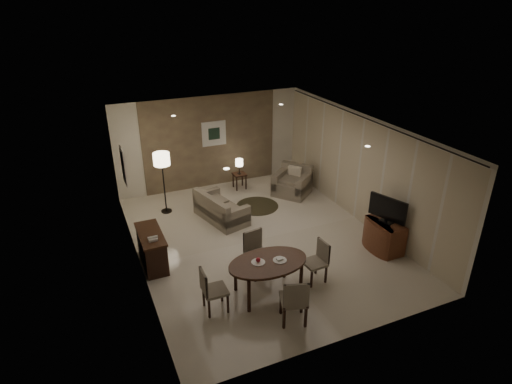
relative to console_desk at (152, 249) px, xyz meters
name	(u,v)px	position (x,y,z in m)	size (l,w,h in m)	color
room_shell	(253,181)	(2.49, 0.40, 0.98)	(5.50, 7.00, 2.70)	beige
taupe_accent	(211,142)	(2.49, 3.48, 0.98)	(3.96, 0.03, 2.70)	#7B6A4D
curtain_wall	(359,170)	(5.17, 0.00, 0.95)	(0.08, 6.70, 2.58)	beige
curtain_rod	(365,118)	(5.17, 0.00, 2.27)	(0.03, 0.03, 6.80)	black
art_back_frame	(214,134)	(2.59, 3.46, 1.23)	(0.72, 0.03, 0.72)	silver
art_back_canvas	(214,134)	(2.59, 3.44, 1.23)	(0.34, 0.01, 0.34)	#192D1F
art_left_frame	(124,166)	(-0.23, 1.20, 1.48)	(0.03, 0.60, 0.80)	silver
art_left_canvas	(124,166)	(-0.21, 1.20, 1.48)	(0.01, 0.46, 0.64)	gray
downlight_nl	(226,169)	(1.09, -1.80, 2.31)	(0.10, 0.10, 0.01)	white
downlight_nr	(368,146)	(3.89, -1.80, 2.31)	(0.10, 0.10, 0.01)	white
downlight_fl	(173,116)	(1.09, 1.80, 2.31)	(0.10, 0.10, 0.01)	white
downlight_fr	(281,104)	(3.89, 1.80, 2.31)	(0.10, 0.10, 0.01)	white
console_desk	(152,249)	(0.00, 0.00, 0.00)	(0.48, 1.20, 0.75)	#422815
telephone	(153,238)	(0.00, -0.30, 0.43)	(0.20, 0.14, 0.09)	white
tv_cabinet	(384,236)	(4.89, -1.50, -0.03)	(0.48, 0.90, 0.70)	brown
flat_tv	(388,209)	(4.87, -1.50, 0.65)	(0.06, 0.88, 0.60)	black
dining_table	(268,278)	(1.83, -1.88, -0.01)	(1.54, 0.96, 0.72)	#422815
chair_near	(294,299)	(1.92, -2.74, 0.09)	(0.45, 0.45, 0.94)	gray
chair_far	(258,255)	(1.91, -1.23, 0.09)	(0.45, 0.45, 0.93)	gray
chair_left	(215,290)	(0.76, -1.92, 0.06)	(0.42, 0.42, 0.88)	gray
chair_right	(314,262)	(2.85, -1.88, 0.05)	(0.41, 0.41, 0.86)	gray
plate_a	(258,262)	(1.65, -1.83, 0.36)	(0.26, 0.26, 0.02)	white
plate_b	(280,260)	(2.05, -1.93, 0.36)	(0.26, 0.26, 0.02)	white
fruit_apple	(258,260)	(1.65, -1.83, 0.41)	(0.09, 0.09, 0.09)	#B11420
napkin	(280,259)	(2.05, -1.93, 0.38)	(0.12, 0.08, 0.03)	white
round_rug	(257,206)	(3.14, 1.61, -0.37)	(1.15, 1.15, 0.01)	#3F3923
sofa	(221,207)	(2.01, 1.31, -0.02)	(0.76, 1.51, 0.71)	gray
armchair	(292,181)	(4.36, 1.92, 0.04)	(0.93, 0.88, 0.83)	gray
side_table	(240,181)	(3.14, 2.91, -0.14)	(0.36, 0.36, 0.47)	black
table_lamp	(239,166)	(3.14, 2.91, 0.34)	(0.22, 0.22, 0.50)	#FFEAC1
floor_lamp	(164,183)	(0.80, 2.29, 0.45)	(0.42, 0.42, 1.65)	#FFE5B7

